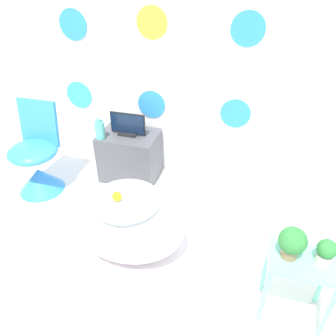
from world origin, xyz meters
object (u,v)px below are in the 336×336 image
at_px(chair, 37,165).
at_px(potted_plant_left, 292,242).
at_px(tv, 128,125).
at_px(bathtub, 128,224).
at_px(vase, 100,130).
at_px(potted_plant_right, 326,251).

xyz_separation_m(chair, potted_plant_left, (2.34, -0.76, 0.36)).
bearing_deg(chair, tv, 30.33).
xyz_separation_m(bathtub, vase, (-0.60, 0.83, 0.34)).
distance_m(vase, potted_plant_right, 2.23).
bearing_deg(chair, potted_plant_left, -17.94).
xyz_separation_m(chair, tv, (0.80, 0.47, 0.32)).
bearing_deg(potted_plant_right, vase, 151.37).
bearing_deg(potted_plant_right, bathtub, 170.04).
bearing_deg(chair, potted_plant_right, -16.51).
relative_size(potted_plant_left, potted_plant_right, 1.26).
xyz_separation_m(bathtub, chair, (-1.17, 0.51, 0.03)).
distance_m(chair, potted_plant_left, 2.48).
bearing_deg(vase, potted_plant_left, -31.36).
bearing_deg(potted_plant_left, potted_plant_right, 2.01).
bearing_deg(vase, potted_plant_right, -28.63).
height_order(chair, potted_plant_left, chair).
relative_size(vase, potted_plant_right, 1.20).
bearing_deg(tv, chair, -149.67).
xyz_separation_m(vase, potted_plant_right, (1.96, -1.07, 0.01)).
relative_size(vase, potted_plant_left, 0.96).
distance_m(bathtub, potted_plant_right, 1.42).
xyz_separation_m(tv, vase, (-0.23, -0.15, -0.01)).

